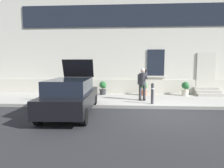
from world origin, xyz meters
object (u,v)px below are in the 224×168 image
object	(u,v)px
planter_cream	(185,88)
bollard_near_person	(152,93)
hatchback_car_black	(71,96)
planter_terracotta	(144,88)
person_on_phone	(142,82)
planter_olive	(64,87)
planter_charcoal	(103,88)

from	to	relation	value
planter_cream	bollard_near_person	bearing A→B (deg)	-132.85
hatchback_car_black	planter_terracotta	bearing A→B (deg)	50.73
bollard_near_person	person_on_phone	bearing A→B (deg)	116.26
planter_olive	planter_charcoal	world-z (taller)	same
person_on_phone	bollard_near_person	bearing A→B (deg)	-49.86
planter_charcoal	planter_olive	bearing A→B (deg)	179.39
hatchback_car_black	planter_charcoal	xyz separation A→B (m)	(0.86, 4.34, -0.19)
person_on_phone	planter_terracotta	bearing A→B (deg)	95.68
bollard_near_person	person_on_phone	xyz separation A→B (m)	(-0.41, 0.83, 0.44)
person_on_phone	planter_charcoal	size ratio (longest dim) A/B	2.03
person_on_phone	planter_terracotta	world-z (taller)	person_on_phone
bollard_near_person	planter_terracotta	world-z (taller)	bollard_near_person
person_on_phone	planter_cream	bearing A→B (deg)	46.20
hatchback_car_black	planter_olive	size ratio (longest dim) A/B	4.78
planter_olive	planter_cream	world-z (taller)	same
planter_olive	person_on_phone	bearing A→B (deg)	-21.14
planter_charcoal	planter_terracotta	size ratio (longest dim) A/B	1.00
hatchback_car_black	bollard_near_person	bearing A→B (deg)	24.42
planter_terracotta	planter_cream	xyz separation A→B (m)	(2.59, 0.04, 0.00)
planter_olive	planter_charcoal	distance (m)	2.59
planter_cream	planter_charcoal	bearing A→B (deg)	179.14
bollard_near_person	person_on_phone	size ratio (longest dim) A/B	0.60
person_on_phone	planter_olive	xyz separation A→B (m)	(-4.93, 1.90, -0.54)
bollard_near_person	planter_terracotta	xyz separation A→B (m)	(-0.15, 2.58, -0.11)
person_on_phone	planter_cream	size ratio (longest dim) A/B	2.03
planter_olive	hatchback_car_black	bearing A→B (deg)	-68.44
planter_olive	bollard_near_person	bearing A→B (deg)	-27.11
hatchback_car_black	planter_terracotta	size ratio (longest dim) A/B	4.78
planter_terracotta	person_on_phone	bearing A→B (deg)	-98.20
bollard_near_person	planter_charcoal	distance (m)	3.85
bollard_near_person	planter_charcoal	xyz separation A→B (m)	(-2.74, 2.70, -0.11)
planter_olive	planter_cream	bearing A→B (deg)	-0.78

